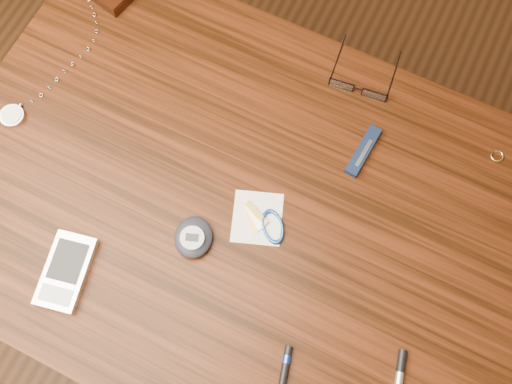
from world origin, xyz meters
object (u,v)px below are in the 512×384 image
eyeglasses (359,87)px  pedometer (193,237)px  desk (243,222)px  pda_phone (66,271)px  pocket_watch (17,110)px  pocket_knife (363,151)px  notepad_keys (265,222)px

eyeglasses → pedometer: 0.38m
desk → pda_phone: bearing=-131.9°
pocket_watch → pda_phone: bearing=-41.6°
pocket_watch → pocket_knife: pocket_knife is taller
pocket_watch → pocket_knife: bearing=18.8°
desk → pda_phone: size_ratio=7.68×
eyeglasses → notepad_keys: bearing=-98.0°
notepad_keys → pocket_knife: bearing=63.0°
pedometer → notepad_keys: 0.12m
desk → pda_phone: 0.31m
pda_phone → pedometer: size_ratio=1.51×
pda_phone → pocket_knife: bearing=49.3°
eyeglasses → pedometer: (-0.13, -0.36, 0.00)m
pda_phone → pocket_knife: pda_phone is taller
pda_phone → pocket_knife: 0.51m
desk → pocket_watch: pocket_watch is taller
pda_phone → desk: bearing=48.1°
desk → pocket_knife: bearing=50.9°
eyeglasses → pocket_watch: bearing=-149.8°
eyeglasses → notepad_keys: 0.29m
notepad_keys → pocket_knife: pocket_knife is taller
desk → pocket_watch: bearing=-177.5°
pocket_watch → pocket_knife: 0.59m
notepad_keys → pedometer: bearing=-140.6°
desk → notepad_keys: bearing=-11.1°
desk → pedometer: 0.15m
desk → pedometer: size_ratio=11.58×
eyeglasses → pedometer: pedometer is taller
pocket_watch → notepad_keys: (0.47, 0.01, -0.00)m
desk → pda_phone: (-0.19, -0.22, 0.11)m
pda_phone → eyeglasses: bearing=60.3°
eyeglasses → notepad_keys: (-0.04, -0.29, -0.01)m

